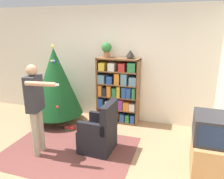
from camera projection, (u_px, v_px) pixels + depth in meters
ground_plane at (71, 166)px, 3.49m from camera, size 14.00×14.00×0.00m
wall_back at (112, 64)px, 5.07m from camera, size 8.00×0.10×2.60m
area_rug at (69, 151)px, 3.91m from camera, size 2.28×1.69×0.01m
bookshelf at (118, 92)px, 4.94m from camera, size 0.95×0.33×1.48m
tv_stand at (207, 156)px, 3.29m from camera, size 0.44×0.76×0.54m
television at (211, 128)px, 3.16m from camera, size 0.47×0.59×0.39m
game_remote at (200, 146)px, 3.04m from camera, size 0.04×0.12×0.02m
christmas_tree at (56, 82)px, 4.84m from camera, size 1.14×1.14×1.78m
armchair at (100, 134)px, 3.85m from camera, size 0.59×0.58×0.92m
standing_person at (36, 103)px, 3.60m from camera, size 0.67×0.47×1.57m
potted_plant at (107, 49)px, 4.76m from camera, size 0.22×0.22×0.33m
table_lamp at (130, 54)px, 4.63m from camera, size 0.20×0.20×0.18m
book_pile_near_tree at (70, 128)px, 4.71m from camera, size 0.23×0.17×0.08m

